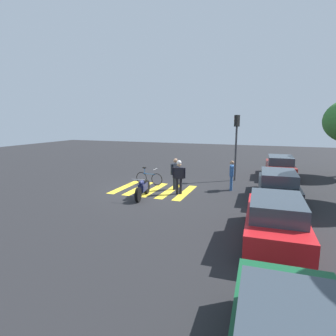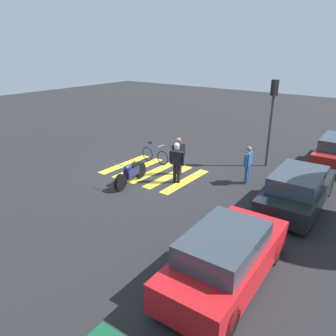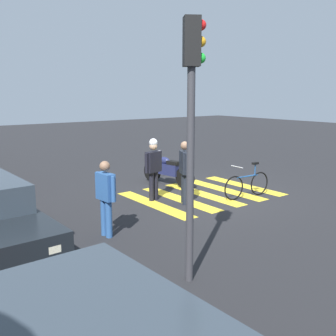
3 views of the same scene
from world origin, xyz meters
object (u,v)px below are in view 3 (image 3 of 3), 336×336
Objects in this scene: officer_by_motorcycle at (185,168)px; traffic_light_pole at (192,110)px; leaning_bicycle at (247,185)px; officer_on_foot at (153,165)px; police_motorcycle at (168,171)px; pedestrian_bystander at (106,194)px.

traffic_light_pole is at bearing 141.79° from officer_by_motorcycle.
officer_on_foot reaches higher than leaning_bicycle.
police_motorcycle is at bearing -25.79° from officer_by_motorcycle.
leaning_bicycle is at bearing -57.92° from traffic_light_pole.
police_motorcycle is 2.00m from officer_on_foot.
officer_by_motorcycle is (-2.05, 0.99, 0.52)m from police_motorcycle.
officer_by_motorcycle reaches higher than leaning_bicycle.
pedestrian_bystander is 3.16m from traffic_light_pole.
officer_on_foot is 5.16m from traffic_light_pole.
pedestrian_bystander is at bearing 3.00° from traffic_light_pole.
police_motorcycle is at bearing -52.54° from pedestrian_bystander.
officer_on_foot is at bearing -54.59° from pedestrian_bystander.
leaning_bicycle is (-2.66, -0.87, -0.09)m from police_motorcycle.
officer_by_motorcycle is 3.03m from pedestrian_bystander.
pedestrian_bystander is at bearing 125.41° from officer_on_foot.
leaning_bicycle is at bearing -121.14° from officer_on_foot.
traffic_light_pole is (-2.89, 4.61, 2.36)m from leaning_bicycle.
leaning_bicycle is 1.06× the size of pedestrian_bystander.
pedestrian_bystander is (-2.97, 3.88, 0.45)m from police_motorcycle.
officer_by_motorcycle is at bearing 154.21° from police_motorcycle.
officer_on_foot is 1.08× the size of pedestrian_bystander.
officer_on_foot is 0.93m from officer_by_motorcycle.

